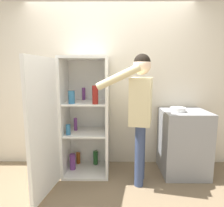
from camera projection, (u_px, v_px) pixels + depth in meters
name	position (u px, v px, depth m)	size (l,w,h in m)	color
ground_plane	(108.00, 197.00, 2.38)	(12.00, 12.00, 0.00)	#7A664C
wall_back	(110.00, 85.00, 3.14)	(7.00, 0.06, 2.55)	beige
refrigerator	(78.00, 119.00, 2.79)	(0.81, 1.22, 1.68)	white
person	(140.00, 104.00, 2.55)	(0.75, 0.60, 1.70)	#384770
counter	(183.00, 142.00, 2.91)	(0.63, 0.62, 0.93)	gray
bowl	(178.00, 110.00, 2.77)	(0.21, 0.21, 0.06)	white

